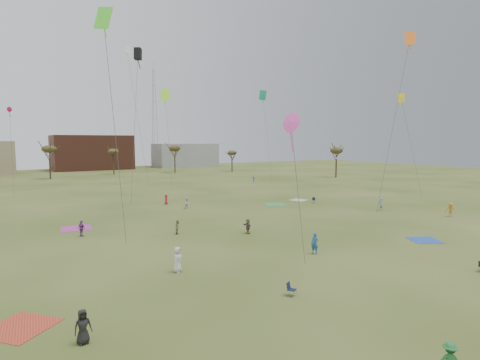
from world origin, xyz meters
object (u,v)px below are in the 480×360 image
camp_chair_left (291,292)px  camp_chair_right (314,201)px  radio_tower (154,118)px  flyer_near_left (178,259)px  flyer_near_right (315,244)px

camp_chair_left → camp_chair_right: size_ratio=1.00×
camp_chair_left → radio_tower: radio_tower is taller
flyer_near_left → flyer_near_right: (12.28, -1.87, -0.04)m
flyer_near_left → radio_tower: bearing=26.5°
flyer_near_right → camp_chair_right: (19.92, 22.03, -0.67)m
flyer_near_left → camp_chair_left: 9.42m
camp_chair_right → radio_tower: bearing=121.0°
camp_chair_left → radio_tower: size_ratio=0.02×
camp_chair_left → camp_chair_right: bearing=15.3°
flyer_near_left → camp_chair_right: 38.00m
flyer_near_right → camp_chair_right: bearing=113.8°
camp_chair_left → flyer_near_right: bearing=8.9°
flyer_near_right → radio_tower: size_ratio=0.05×
flyer_near_right → radio_tower: (30.24, 126.03, 18.28)m
flyer_near_right → flyer_near_left: bearing=-122.8°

